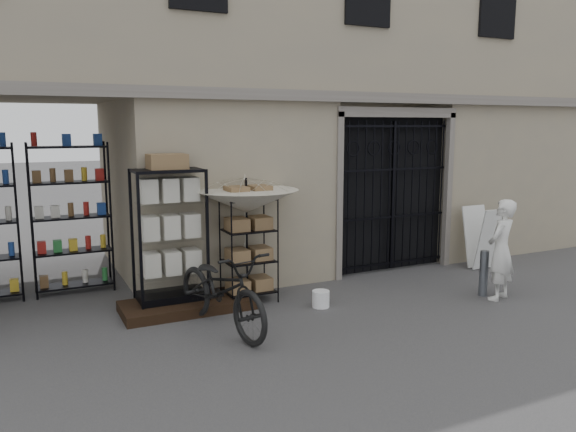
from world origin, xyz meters
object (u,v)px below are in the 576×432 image
market_umbrella (246,195)px  shopkeeper (498,299)px  display_cabinet (170,242)px  wire_rack (249,248)px  bicycle (223,329)px  steel_bollard (484,273)px  white_bucket (321,299)px  easel_sign (483,238)px

market_umbrella → shopkeeper: bearing=-26.0°
display_cabinet → shopkeeper: (4.85, -1.83, -1.04)m
wire_rack → bicycle: (-0.81, -1.02, -0.85)m
display_cabinet → steel_bollard: (4.75, -1.58, -0.66)m
white_bucket → shopkeeper: (2.77, -0.89, -0.13)m
easel_sign → white_bucket: bearing=-170.3°
shopkeeper → easel_sign: 2.08m
market_umbrella → wire_rack: bearing=-95.7°
shopkeeper → easel_sign: size_ratio=1.37×
shopkeeper → white_bucket: bearing=-39.7°
market_umbrella → white_bucket: bearing=-45.5°
display_cabinet → bicycle: 1.62m
market_umbrella → easel_sign: size_ratio=1.98×
steel_bollard → easel_sign: easel_sign is taller
display_cabinet → easel_sign: display_cabinet is taller
bicycle → easel_sign: (5.67, 0.93, 0.61)m
white_bucket → easel_sign: bearing=9.8°
white_bucket → easel_sign: size_ratio=0.22×
display_cabinet → easel_sign: (6.06, -0.25, -0.43)m
bicycle → wire_rack: bearing=40.1°
market_umbrella → steel_bollard: market_umbrella is taller
wire_rack → steel_bollard: wire_rack is taller
market_umbrella → steel_bollard: 4.07m
steel_bollard → easel_sign: (1.30, 1.34, 0.24)m
display_cabinet → wire_rack: display_cabinet is taller
market_umbrella → white_bucket: (0.86, -0.88, -1.56)m
shopkeeper → easel_sign: easel_sign is taller
white_bucket → shopkeeper: size_ratio=0.16×
wire_rack → bicycle: bearing=-128.2°
steel_bollard → shopkeeper: size_ratio=0.47×
wire_rack → white_bucket: bearing=-41.2°
steel_bollard → display_cabinet: bearing=161.6°
white_bucket → easel_sign: easel_sign is taller
bicycle → shopkeeper: 4.50m
wire_rack → market_umbrella: market_umbrella is taller
wire_rack → bicycle: 1.55m
display_cabinet → white_bucket: bearing=-48.0°
steel_bollard → easel_sign: 1.88m
market_umbrella → easel_sign: market_umbrella is taller
market_umbrella → steel_bollard: bearing=-23.3°
wire_rack → bicycle: wire_rack is taller
bicycle → shopkeeper: bicycle is taller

